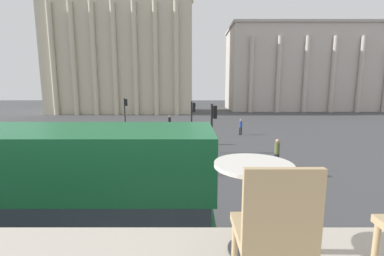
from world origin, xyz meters
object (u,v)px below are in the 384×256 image
at_px(traffic_light_near, 212,130).
at_px(pedestrian_grey, 204,134).
at_px(cafe_chair_0, 273,230).
at_px(pedestrian_olive, 276,151).
at_px(plaza_building_right, 304,69).
at_px(pedestrian_blue, 240,126).
at_px(cafe_dining_table, 252,188).
at_px(pedestrian_black, 169,122).
at_px(traffic_light_mid, 192,120).
at_px(traffic_light_far, 124,111).
at_px(plaza_building_left, 122,53).

bearing_deg(traffic_light_near, pedestrian_grey, 90.00).
bearing_deg(cafe_chair_0, pedestrian_olive, 71.48).
bearing_deg(cafe_chair_0, plaza_building_right, 66.88).
bearing_deg(pedestrian_blue, cafe_dining_table, 37.43).
relative_size(traffic_light_near, pedestrian_black, 2.37).
bearing_deg(cafe_dining_table, traffic_light_mid, 91.42).
distance_m(cafe_chair_0, pedestrian_olive, 15.24).
bearing_deg(pedestrian_olive, traffic_light_far, -111.71).
xyz_separation_m(cafe_chair_0, pedestrian_blue, (4.64, 25.26, -3.18)).
height_order(cafe_chair_0, pedestrian_black, cafe_chair_0).
xyz_separation_m(traffic_light_mid, pedestrian_blue, (5.06, 7.49, -1.61)).
distance_m(plaza_building_left, traffic_light_mid, 37.85).
bearing_deg(pedestrian_olive, traffic_light_near, -48.57).
distance_m(pedestrian_blue, pedestrian_grey, 6.08).
xyz_separation_m(cafe_chair_0, pedestrian_black, (-3.09, 28.45, -3.14)).
bearing_deg(cafe_chair_0, pedestrian_grey, 88.35).
height_order(plaza_building_left, traffic_light_mid, plaza_building_left).
height_order(traffic_light_far, pedestrian_black, traffic_light_far).
bearing_deg(plaza_building_left, traffic_light_far, -75.58).
xyz_separation_m(pedestrian_black, pedestrian_olive, (7.90, -14.32, 0.06)).
bearing_deg(plaza_building_left, pedestrian_olive, -63.23).
xyz_separation_m(traffic_light_far, pedestrian_grey, (8.04, -4.55, -1.61)).
relative_size(traffic_light_near, traffic_light_mid, 1.03).
height_order(traffic_light_far, pedestrian_olive, traffic_light_far).
bearing_deg(traffic_light_mid, cafe_dining_table, -88.58).
bearing_deg(pedestrian_black, pedestrian_olive, 53.22).
height_order(traffic_light_near, traffic_light_far, traffic_light_near).
xyz_separation_m(plaza_building_left, pedestrian_black, (11.10, -23.33, -10.80)).
xyz_separation_m(plaza_building_left, traffic_light_near, (14.88, -39.22, -9.15)).
height_order(pedestrian_grey, pedestrian_olive, pedestrian_olive).
xyz_separation_m(cafe_dining_table, plaza_building_left, (-14.20, 51.21, 7.64)).
bearing_deg(traffic_light_near, traffic_light_far, 122.50).
distance_m(plaza_building_right, pedestrian_blue, 39.29).
distance_m(cafe_dining_table, traffic_light_mid, 17.27).
distance_m(cafe_dining_table, plaza_building_right, 62.70).
height_order(cafe_dining_table, pedestrian_blue, cafe_dining_table).
bearing_deg(traffic_light_mid, traffic_light_far, 133.06).
height_order(cafe_dining_table, cafe_chair_0, cafe_chair_0).
relative_size(traffic_light_mid, pedestrian_blue, 2.37).
bearing_deg(plaza_building_left, cafe_dining_table, -74.50).
xyz_separation_m(traffic_light_mid, pedestrian_grey, (1.11, 2.88, -1.64)).
distance_m(plaza_building_left, plaza_building_right, 39.78).
height_order(pedestrian_blue, pedestrian_grey, pedestrian_blue).
bearing_deg(plaza_building_right, cafe_dining_table, -113.60).
distance_m(cafe_chair_0, pedestrian_blue, 25.88).
height_order(plaza_building_left, plaza_building_right, plaza_building_left).
distance_m(traffic_light_mid, pedestrian_blue, 9.18).
height_order(traffic_light_near, pedestrian_black, traffic_light_near).
bearing_deg(plaza_building_right, pedestrian_grey, -123.19).
bearing_deg(pedestrian_black, traffic_light_near, 37.74).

